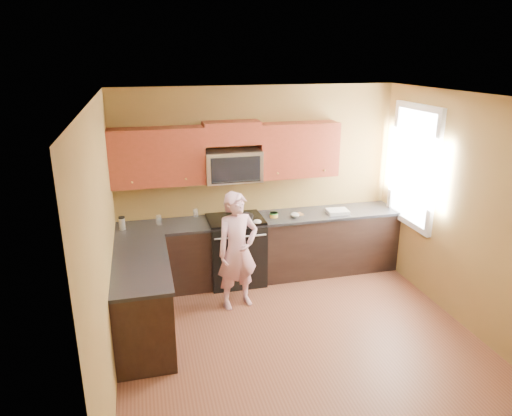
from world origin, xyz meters
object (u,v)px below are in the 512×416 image
object	(u,v)px
microwave	(233,181)
butter_tub	(274,217)
stove	(236,250)
travel_mug	(123,230)
woman	(237,251)
frying_pan	(243,219)

from	to	relation	value
microwave	butter_tub	size ratio (longest dim) A/B	6.47
stove	microwave	bearing A→B (deg)	90.00
butter_tub	travel_mug	bearing A→B (deg)	179.45
woman	frying_pan	bearing A→B (deg)	57.35
travel_mug	woman	bearing A→B (deg)	-26.24
microwave	travel_mug	bearing A→B (deg)	-175.40
butter_tub	microwave	bearing A→B (deg)	165.65
woman	travel_mug	world-z (taller)	woman
frying_pan	butter_tub	bearing A→B (deg)	25.03
microwave	woman	world-z (taller)	microwave
woman	butter_tub	bearing A→B (deg)	30.78
stove	frying_pan	size ratio (longest dim) A/B	1.85
stove	frying_pan	distance (m)	0.49
woman	frying_pan	distance (m)	0.66
woman	butter_tub	world-z (taller)	woman
frying_pan	travel_mug	bearing A→B (deg)	-165.57
woman	travel_mug	distance (m)	1.55
woman	butter_tub	distance (m)	0.95
microwave	stove	bearing A→B (deg)	-90.00
stove	woman	world-z (taller)	woman
travel_mug	butter_tub	bearing A→B (deg)	-0.55
stove	woman	size ratio (longest dim) A/B	0.63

